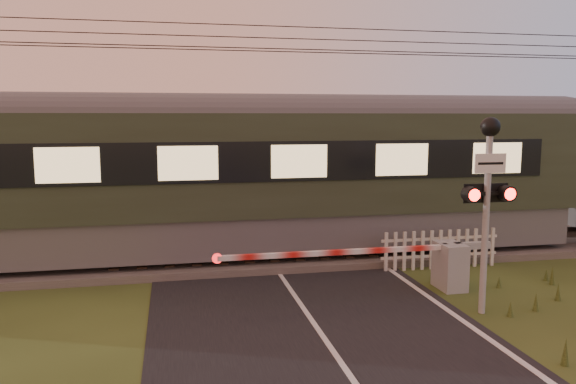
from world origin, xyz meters
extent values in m
plane|color=#2D3815|center=(0.00, 0.00, 0.00)|extent=(160.00, 160.00, 0.00)
cube|color=black|center=(0.00, 0.00, 0.01)|extent=(6.00, 140.00, 0.02)
cube|color=#47423D|center=(0.00, 6.50, 0.06)|extent=(140.00, 3.40, 0.24)
cube|color=slate|center=(0.00, 5.78, 0.26)|extent=(140.00, 0.08, 0.14)
cube|color=slate|center=(0.00, 7.22, 0.26)|extent=(140.00, 0.08, 0.14)
cube|color=#2D2116|center=(0.00, 6.50, 0.19)|extent=(0.24, 2.20, 0.06)
cylinder|color=black|center=(0.00, 6.20, 5.50)|extent=(120.00, 0.02, 0.02)
cylinder|color=black|center=(0.00, 6.80, 5.50)|extent=(120.00, 0.02, 0.02)
cylinder|color=black|center=(0.00, 6.50, 6.10)|extent=(120.00, 0.02, 0.02)
cylinder|color=black|center=(0.00, 6.50, 5.80)|extent=(120.00, 0.02, 0.02)
cube|color=slate|center=(-2.11, 6.50, 0.84)|extent=(20.42, 2.70, 1.01)
cube|color=#2A3322|center=(-2.11, 6.50, 2.61)|extent=(21.27, 2.94, 2.53)
cylinder|color=#4C4C4F|center=(-2.11, 6.50, 3.87)|extent=(21.27, 1.03, 1.03)
cube|color=#FFD893|center=(-2.11, 4.99, 2.74)|extent=(18.29, 0.04, 0.79)
cube|color=gray|center=(3.49, 3.02, 0.51)|extent=(0.51, 0.80, 1.03)
cylinder|color=gray|center=(3.35, 3.02, 0.51)|extent=(0.11, 0.11, 1.03)
cube|color=gray|center=(4.01, 3.02, 0.95)|extent=(0.84, 0.15, 0.15)
cube|color=red|center=(0.86, 3.02, 0.95)|extent=(4.99, 0.10, 0.10)
cylinder|color=red|center=(-1.64, 3.02, 0.95)|extent=(0.21, 0.04, 0.21)
cylinder|color=gray|center=(3.36, 1.46, 1.72)|extent=(0.13, 0.13, 3.45)
cube|color=white|center=(3.36, 1.40, 2.93)|extent=(0.63, 0.03, 0.37)
sphere|color=black|center=(3.36, 1.46, 3.61)|extent=(0.37, 0.37, 0.37)
cube|color=black|center=(3.36, 1.46, 2.36)|extent=(0.86, 0.07, 0.07)
cylinder|color=#FF140C|center=(2.99, 1.28, 2.36)|extent=(0.23, 0.02, 0.23)
cylinder|color=#FF140C|center=(3.73, 1.28, 2.36)|extent=(0.23, 0.02, 0.23)
cube|color=black|center=(3.36, 1.51, 2.36)|extent=(0.92, 0.02, 0.37)
cube|color=silver|center=(4.06, 4.63, 0.33)|extent=(3.13, 0.04, 0.07)
cube|color=silver|center=(4.06, 4.63, 0.77)|extent=(3.13, 0.04, 0.07)
camera|label=1|loc=(-2.48, -8.08, 3.80)|focal=35.00mm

